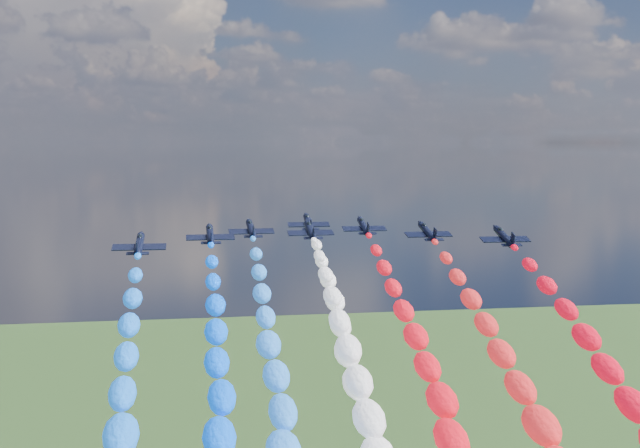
{
  "coord_description": "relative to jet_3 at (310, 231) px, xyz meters",
  "views": [
    {
      "loc": [
        -25.52,
        -158.32,
        119.27
      ],
      "look_at": [
        0.0,
        4.0,
        103.02
      ],
      "focal_mm": 46.2,
      "sensor_mm": 36.0,
      "label": 1
    }
  ],
  "objects": [
    {
      "name": "jet_2",
      "position": [
        -12.0,
        4.74,
        0.0
      ],
      "size": [
        9.99,
        13.4,
        6.03
      ],
      "primitive_type": null,
      "rotation": [
        0.26,
        0.0,
        0.03
      ],
      "color": "black"
    },
    {
      "name": "jet_6",
      "position": [
        23.42,
        -6.55,
        0.0
      ],
      "size": [
        10.06,
        13.46,
        6.03
      ],
      "primitive_type": null,
      "rotation": [
        0.26,
        0.0,
        0.04
      ],
      "color": "black"
    },
    {
      "name": "trail_3",
      "position": [
        0.0,
        -52.84,
        -22.2
      ],
      "size": [
        5.96,
        101.17,
        47.57
      ],
      "primitive_type": null,
      "color": "silver"
    },
    {
      "name": "trail_4",
      "position": [
        2.08,
        -35.45,
        -22.2
      ],
      "size": [
        5.96,
        101.17,
        47.57
      ],
      "primitive_type": null,
      "color": "white"
    },
    {
      "name": "jet_0",
      "position": [
        -33.84,
        -18.34,
        0.0
      ],
      "size": [
        9.77,
        13.25,
        6.03
      ],
      "primitive_type": null,
      "rotation": [
        0.26,
        0.0,
        -0.02
      ],
      "color": "black"
    },
    {
      "name": "trail_6",
      "position": [
        23.42,
        -59.39,
        -22.2
      ],
      "size": [
        5.96,
        101.17,
        47.57
      ],
      "primitive_type": null,
      "color": "red"
    },
    {
      "name": "trail_1",
      "position": [
        -20.84,
        -57.64,
        -22.2
      ],
      "size": [
        5.96,
        101.17,
        47.57
      ],
      "primitive_type": null,
      "color": "#034FF6"
    },
    {
      "name": "jet_5",
      "position": [
        12.8,
        6.49,
        0.0
      ],
      "size": [
        9.66,
        13.17,
        6.03
      ],
      "primitive_type": null,
      "rotation": [
        0.26,
        0.0,
        -0.01
      ],
      "color": "black"
    },
    {
      "name": "trail_2",
      "position": [
        -12.0,
        -48.1,
        -22.2
      ],
      "size": [
        5.96,
        101.17,
        47.57
      ],
      "primitive_type": null,
      "color": "blue"
    },
    {
      "name": "trail_5",
      "position": [
        12.8,
        -46.34,
        -22.2
      ],
      "size": [
        5.96,
        101.17,
        47.57
      ],
      "primitive_type": null,
      "color": "red"
    },
    {
      "name": "jet_3",
      "position": [
        0.0,
        0.0,
        0.0
      ],
      "size": [
        9.64,
        13.16,
        6.03
      ],
      "primitive_type": null,
      "rotation": [
        0.26,
        0.0,
        0.01
      ],
      "color": "black"
    },
    {
      "name": "jet_7",
      "position": [
        35.69,
        -17.29,
        0.0
      ],
      "size": [
        9.78,
        13.26,
        6.03
      ],
      "primitive_type": null,
      "rotation": [
        0.26,
        0.0,
        -0.02
      ],
      "color": "black"
    },
    {
      "name": "jet_4",
      "position": [
        2.08,
        17.39,
        0.0
      ],
      "size": [
        9.78,
        13.26,
        6.03
      ],
      "primitive_type": null,
      "rotation": [
        0.26,
        0.0,
        -0.02
      ],
      "color": "black"
    },
    {
      "name": "jet_1",
      "position": [
        -20.84,
        -4.8,
        0.0
      ],
      "size": [
        9.68,
        13.19,
        6.03
      ],
      "primitive_type": null,
      "rotation": [
        0.26,
        0.0,
        0.01
      ],
      "color": "black"
    }
  ]
}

